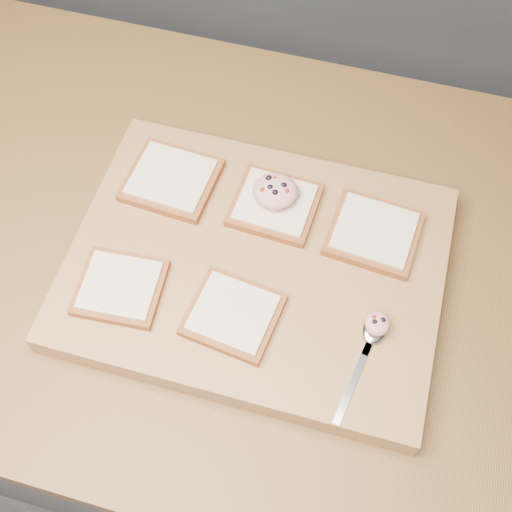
{
  "coord_description": "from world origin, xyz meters",
  "views": [
    {
      "loc": [
        0.07,
        -0.46,
        1.72
      ],
      "look_at": [
        -0.05,
        -0.04,
        0.95
      ],
      "focal_mm": 45.0,
      "sensor_mm": 36.0,
      "label": 1
    }
  ],
  "objects_px": {
    "tuna_salad_dollop": "(275,191)",
    "spoon": "(372,336)",
    "cutting_board": "(256,267)",
    "bread_far_center": "(275,205)"
  },
  "relations": [
    {
      "from": "cutting_board",
      "to": "bread_far_center",
      "type": "xyz_separation_m",
      "value": [
        0.0,
        0.09,
        0.03
      ]
    },
    {
      "from": "cutting_board",
      "to": "spoon",
      "type": "bearing_deg",
      "value": -21.7
    },
    {
      "from": "cutting_board",
      "to": "spoon",
      "type": "height_order",
      "value": "spoon"
    },
    {
      "from": "tuna_salad_dollop",
      "to": "spoon",
      "type": "distance_m",
      "value": 0.25
    },
    {
      "from": "spoon",
      "to": "tuna_salad_dollop",
      "type": "bearing_deg",
      "value": 135.99
    },
    {
      "from": "bread_far_center",
      "to": "spoon",
      "type": "relative_size",
      "value": 0.76
    },
    {
      "from": "cutting_board",
      "to": "spoon",
      "type": "relative_size",
      "value": 3.14
    },
    {
      "from": "cutting_board",
      "to": "spoon",
      "type": "distance_m",
      "value": 0.19
    },
    {
      "from": "cutting_board",
      "to": "bread_far_center",
      "type": "height_order",
      "value": "bread_far_center"
    },
    {
      "from": "tuna_salad_dollop",
      "to": "spoon",
      "type": "bearing_deg",
      "value": -44.01
    }
  ]
}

